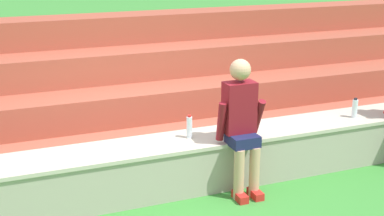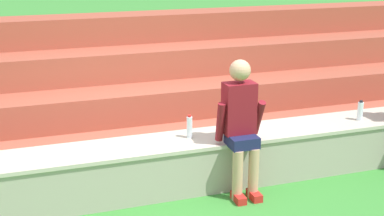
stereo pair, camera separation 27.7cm
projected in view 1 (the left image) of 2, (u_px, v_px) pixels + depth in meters
ground_plane at (180, 201)px, 5.54m from camera, size 80.00×80.00×0.00m
stone_seating_wall at (170, 164)px, 5.71m from camera, size 7.89×0.61×0.56m
brick_bleachers at (123, 92)px, 7.34m from camera, size 10.57×2.47×1.58m
person_left_of_center at (241, 123)px, 5.52m from camera, size 0.51×0.47×1.45m
water_bottle_near_left at (189, 127)px, 5.70m from camera, size 0.06×0.06×0.26m
water_bottle_mid_left at (355, 108)px, 6.37m from camera, size 0.07×0.07×0.24m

